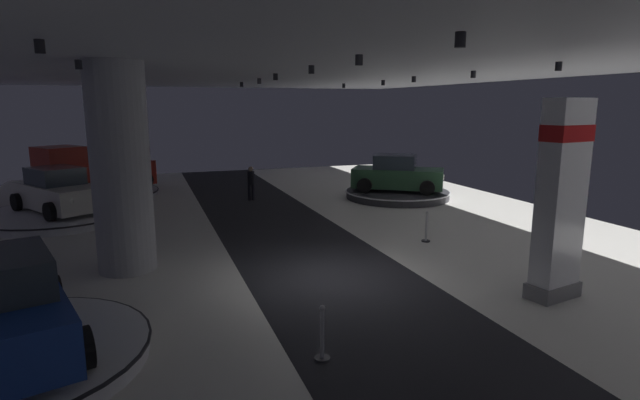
# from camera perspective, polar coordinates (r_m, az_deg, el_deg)

# --- Properties ---
(ground) EXTENTS (24.00, 44.00, 0.06)m
(ground) POSITION_cam_1_polar(r_m,az_deg,el_deg) (12.90, 1.51, -9.10)
(ground) COLOR silver
(ceiling_with_spotlights) EXTENTS (24.00, 44.00, 0.39)m
(ceiling_with_spotlights) POSITION_cam_1_polar(r_m,az_deg,el_deg) (12.17, 1.65, 16.39)
(ceiling_with_spotlights) COLOR silver
(column_left) EXTENTS (1.50, 1.50, 5.50)m
(column_left) POSITION_cam_1_polar(r_m,az_deg,el_deg) (13.93, -22.00, 3.37)
(column_left) COLOR #ADADB2
(column_left) RESTS_ON ground
(brand_sign_pylon) EXTENTS (1.36, 0.87, 4.54)m
(brand_sign_pylon) POSITION_cam_1_polar(r_m,az_deg,el_deg) (12.29, 26.05, 0.20)
(brand_sign_pylon) COLOR slate
(brand_sign_pylon) RESTS_ON ground
(display_platform_deep_left) EXTENTS (5.68, 5.68, 0.22)m
(display_platform_deep_left) POSITION_cam_1_polar(r_m,az_deg,el_deg) (26.46, -24.24, 0.71)
(display_platform_deep_left) COLOR #B7B7BC
(display_platform_deep_left) RESTS_ON ground
(pickup_truck_deep_left) EXTENTS (5.57, 4.72, 2.30)m
(pickup_truck_deep_left) POSITION_cam_1_polar(r_m,az_deg,el_deg) (26.16, -25.03, 2.83)
(pickup_truck_deep_left) COLOR maroon
(pickup_truck_deep_left) RESTS_ON display_platform_deep_left
(display_platform_far_left) EXTENTS (5.86, 5.86, 0.32)m
(display_platform_far_left) POSITION_cam_1_polar(r_m,az_deg,el_deg) (21.76, -27.74, -1.50)
(display_platform_far_left) COLOR silver
(display_platform_far_left) RESTS_ON ground
(display_car_far_left) EXTENTS (3.77, 4.51, 1.71)m
(display_car_far_left) POSITION_cam_1_polar(r_m,az_deg,el_deg) (21.64, -27.99, 0.86)
(display_car_far_left) COLOR silver
(display_car_far_left) RESTS_ON display_platform_far_left
(display_platform_near_left) EXTENTS (4.72, 4.72, 0.32)m
(display_platform_near_left) POSITION_cam_1_polar(r_m,az_deg,el_deg) (10.27, -32.55, -15.13)
(display_platform_near_left) COLOR silver
(display_platform_near_left) RESTS_ON ground
(display_platform_far_right) EXTENTS (4.96, 4.96, 0.36)m
(display_platform_far_right) POSITION_cam_1_polar(r_m,az_deg,el_deg) (23.88, 8.91, 0.71)
(display_platform_far_right) COLOR #333338
(display_platform_far_right) RESTS_ON ground
(display_car_far_right) EXTENTS (4.49, 3.85, 1.71)m
(display_car_far_right) POSITION_cam_1_polar(r_m,az_deg,el_deg) (23.74, 8.90, 2.91)
(display_car_far_right) COLOR #2D5638
(display_car_far_right) RESTS_ON display_platform_far_right
(visitor_walking_near) EXTENTS (0.32, 0.32, 1.59)m
(visitor_walking_near) POSITION_cam_1_polar(r_m,az_deg,el_deg) (23.09, -7.97, 2.16)
(visitor_walking_near) COLOR black
(visitor_walking_near) RESTS_ON ground
(stanchion_a) EXTENTS (0.28, 0.28, 1.01)m
(stanchion_a) POSITION_cam_1_polar(r_m,az_deg,el_deg) (8.94, 0.26, -15.83)
(stanchion_a) COLOR #333338
(stanchion_a) RESTS_ON ground
(stanchion_b) EXTENTS (0.28, 0.28, 1.01)m
(stanchion_b) POSITION_cam_1_polar(r_m,az_deg,el_deg) (16.45, 12.16, -3.46)
(stanchion_b) COLOR #333338
(stanchion_b) RESTS_ON ground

